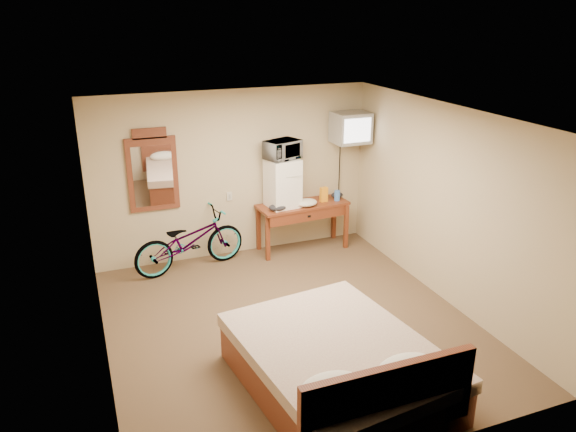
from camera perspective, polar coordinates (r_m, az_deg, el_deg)
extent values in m
plane|color=brown|center=(6.87, 0.21, -10.90)|extent=(4.60, 4.60, 0.00)
plane|color=silver|center=(5.97, 0.24, 10.07)|extent=(4.60, 4.60, 0.00)
cube|color=tan|center=(8.38, -5.55, 4.23)|extent=(4.20, 0.04, 2.50)
cube|color=tan|center=(4.47, 11.28, -11.28)|extent=(4.20, 0.04, 2.50)
cube|color=tan|center=(5.94, -19.04, -3.80)|extent=(0.04, 4.60, 2.50)
cube|color=tan|center=(7.30, 15.76, 1.08)|extent=(0.04, 4.60, 2.50)
cube|color=beige|center=(8.45, -5.98, 2.01)|extent=(0.08, 0.01, 0.13)
cube|color=maroon|center=(8.62, 1.49, 1.16)|extent=(1.44, 0.64, 0.04)
cube|color=maroon|center=(8.35, -2.08, -2.27)|extent=(0.06, 0.06, 0.71)
cube|color=maroon|center=(8.83, 5.91, -1.08)|extent=(0.06, 0.06, 0.71)
cube|color=maroon|center=(8.73, -3.03, -1.23)|extent=(0.06, 0.06, 0.71)
cube|color=maroon|center=(9.19, 4.68, -0.15)|extent=(0.06, 0.06, 0.71)
cube|color=maroon|center=(8.45, 2.11, 0.02)|extent=(1.28, 0.13, 0.16)
cube|color=black|center=(8.43, 2.16, -0.02)|extent=(0.05, 0.02, 0.03)
cube|color=white|center=(8.39, -0.56, 3.39)|extent=(0.50, 0.48, 0.73)
cube|color=gray|center=(8.15, -0.02, 3.96)|extent=(0.45, 0.01, 0.00)
cylinder|color=gray|center=(8.15, -1.07, 2.55)|extent=(0.02, 0.02, 0.26)
imported|color=white|center=(8.25, -0.57, 6.75)|extent=(0.59, 0.50, 0.28)
cube|color=orange|center=(8.68, 3.66, 2.20)|extent=(0.12, 0.08, 0.23)
cylinder|color=#4583EB|center=(8.76, 5.01, 2.09)|extent=(0.09, 0.09, 0.16)
ellipsoid|color=silver|center=(8.49, 1.84, 1.37)|extent=(0.35, 0.27, 0.11)
ellipsoid|color=black|center=(8.30, -1.05, 0.90)|extent=(0.27, 0.20, 0.10)
ellipsoid|color=black|center=(8.90, 5.00, 2.15)|extent=(0.19, 0.16, 0.09)
cube|color=black|center=(8.87, 5.56, 8.55)|extent=(0.14, 0.02, 0.14)
cylinder|color=black|center=(8.83, 5.69, 8.49)|extent=(0.05, 0.30, 0.05)
cube|color=gray|center=(8.62, 6.38, 8.92)|extent=(0.54, 0.45, 0.46)
cube|color=white|center=(8.42, 7.09, 8.62)|extent=(0.44, 0.02, 0.35)
cube|color=black|center=(8.82, 5.70, 9.20)|extent=(0.33, 0.02, 0.29)
cube|color=brown|center=(8.10, -13.58, 4.14)|extent=(0.70, 0.04, 1.06)
cube|color=brown|center=(7.96, -13.92, 8.15)|extent=(0.46, 0.04, 0.15)
cube|color=white|center=(8.09, -13.54, 3.96)|extent=(0.55, 0.01, 0.87)
imported|color=black|center=(8.16, -9.97, -2.51)|extent=(1.74, 0.89, 0.87)
cube|color=brown|center=(5.76, 4.92, -15.47)|extent=(1.84, 2.30, 0.40)
cube|color=beige|center=(5.62, 5.00, -13.40)|extent=(1.88, 2.35, 0.14)
cube|color=brown|center=(4.89, 10.21, -18.12)|extent=(1.59, 0.08, 0.70)
ellipsoid|color=silver|center=(4.94, 4.44, -16.95)|extent=(0.57, 0.35, 0.20)
ellipsoid|color=silver|center=(5.25, 12.04, -14.85)|extent=(0.57, 0.35, 0.20)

